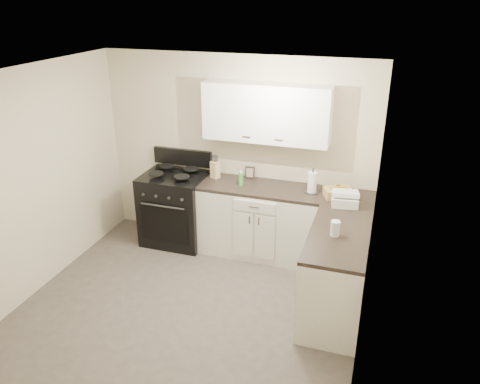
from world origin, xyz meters
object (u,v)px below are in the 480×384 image
(knife_block, at_px, (215,170))
(paper_towel, at_px, (312,182))
(countertop_grill, at_px, (345,200))
(stove, at_px, (176,210))
(wicker_basket, at_px, (338,193))

(knife_block, bearing_deg, paper_towel, 19.56)
(countertop_grill, bearing_deg, stove, 166.74)
(stove, distance_m, countertop_grill, 2.30)
(stove, distance_m, knife_block, 0.80)
(paper_towel, relative_size, countertop_grill, 0.89)
(stove, bearing_deg, countertop_grill, -4.95)
(stove, relative_size, wicker_basket, 3.13)
(paper_towel, height_order, wicker_basket, paper_towel)
(wicker_basket, bearing_deg, paper_towel, 174.03)
(countertop_grill, bearing_deg, wicker_basket, 108.15)
(stove, xyz_separation_m, countertop_grill, (2.23, -0.19, 0.53))
(paper_towel, distance_m, wicker_basket, 0.33)
(wicker_basket, bearing_deg, knife_block, 175.27)
(stove, height_order, wicker_basket, wicker_basket)
(stove, bearing_deg, wicker_basket, 0.07)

